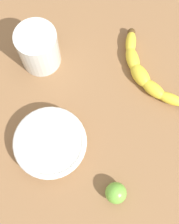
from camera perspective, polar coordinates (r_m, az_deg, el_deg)
name	(u,v)px	position (r cm, az deg, el deg)	size (l,w,h in cm)	color
wooden_tabletop	(81,101)	(74.19, -1.64, 2.01)	(120.00, 120.00, 3.00)	olive
banana	(145,73)	(74.54, 10.11, 7.09)	(23.19, 10.16, 3.50)	yellow
smoothie_glass	(40,48)	(73.52, -9.10, 11.53)	(9.43, 9.43, 10.51)	silver
ceramic_bowl	(50,143)	(68.01, -7.22, -5.65)	(15.96, 15.96, 3.78)	white
lime_fruit	(116,193)	(66.35, 4.87, -14.59)	(4.49, 4.49, 4.49)	#75C142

